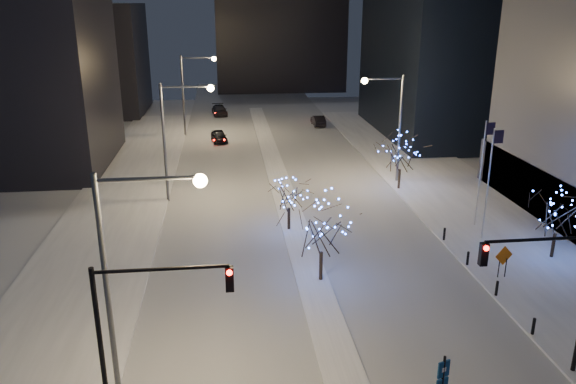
{
  "coord_description": "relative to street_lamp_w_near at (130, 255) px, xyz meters",
  "views": [
    {
      "loc": [
        -4.97,
        -19.11,
        16.16
      ],
      "look_at": [
        -1.22,
        13.57,
        5.0
      ],
      "focal_mm": 35.0,
      "sensor_mm": 36.0,
      "label": 1
    }
  ],
  "objects": [
    {
      "name": "traffic_signal_west",
      "position": [
        0.5,
        -2.0,
        -1.74
      ],
      "size": [
        5.26,
        0.43,
        7.0
      ],
      "color": "black",
      "rests_on": "ground"
    },
    {
      "name": "wayfinding_sign",
      "position": [
        12.13,
        -3.4,
        -4.57
      ],
      "size": [
        0.54,
        0.27,
        3.14
      ],
      "rotation": [
        0.0,
        0.0,
        0.36
      ],
      "color": "black",
      "rests_on": "ground"
    },
    {
      "name": "street_lamp_w_mid",
      "position": [
        0.0,
        25.0,
        0.0
      ],
      "size": [
        4.4,
        0.56,
        10.0
      ],
      "color": "#595E66",
      "rests_on": "ground"
    },
    {
      "name": "road",
      "position": [
        8.94,
        33.0,
        -6.49
      ],
      "size": [
        20.0,
        130.0,
        0.02
      ],
      "primitive_type": "cube",
      "color": "silver",
      "rests_on": "ground"
    },
    {
      "name": "car_near",
      "position": [
        3.24,
        46.14,
        -5.79
      ],
      "size": [
        2.27,
        4.34,
        1.41
      ],
      "primitive_type": "imported",
      "rotation": [
        0.0,
        0.0,
        0.15
      ],
      "color": "black",
      "rests_on": "ground"
    },
    {
      "name": "east_sidewalk",
      "position": [
        23.94,
        18.0,
        -6.42
      ],
      "size": [
        10.0,
        90.0,
        0.15
      ],
      "primitive_type": "cube",
      "color": "white",
      "rests_on": "ground"
    },
    {
      "name": "street_lamp_w_far",
      "position": [
        0.0,
        50.0,
        0.0
      ],
      "size": [
        4.4,
        0.56,
        10.0
      ],
      "color": "#595E66",
      "rests_on": "ground"
    },
    {
      "name": "holiday_tree_plaza_near",
      "position": [
        25.19,
        10.52,
        -3.32
      ],
      "size": [
        4.09,
        4.09,
        4.7
      ],
      "color": "black",
      "rests_on": "east_sidewalk"
    },
    {
      "name": "street_lamp_w_near",
      "position": [
        0.0,
        0.0,
        0.0
      ],
      "size": [
        4.4,
        0.56,
        10.0
      ],
      "color": "#595E66",
      "rests_on": "ground"
    },
    {
      "name": "bollards",
      "position": [
        19.14,
        8.0,
        -5.9
      ],
      "size": [
        0.16,
        12.16,
        0.9
      ],
      "color": "black",
      "rests_on": "east_sidewalk"
    },
    {
      "name": "holiday_tree_median_far",
      "position": [
        8.44,
        17.31,
        -3.6
      ],
      "size": [
        3.42,
        3.42,
        4.1
      ],
      "color": "black",
      "rests_on": "median"
    },
    {
      "name": "construction_sign",
      "position": [
        20.5,
        8.13,
        -5.1
      ],
      "size": [
        1.24,
        0.33,
        2.07
      ],
      "rotation": [
        0.0,
        0.0,
        0.23
      ],
      "color": "black",
      "rests_on": "east_sidewalk"
    },
    {
      "name": "west_sidewalk",
      "position": [
        -5.06,
        18.0,
        -6.42
      ],
      "size": [
        8.0,
        90.0,
        0.15
      ],
      "primitive_type": "cube",
      "color": "white",
      "rests_on": "ground"
    },
    {
      "name": "filler_west_far",
      "position": [
        -17.06,
        68.0,
        1.5
      ],
      "size": [
        18.0,
        16.0,
        16.0
      ],
      "primitive_type": "cube",
      "color": "black",
      "rests_on": "ground"
    },
    {
      "name": "street_lamp_east",
      "position": [
        19.02,
        28.0,
        -0.05
      ],
      "size": [
        3.9,
        0.56,
        10.0
      ],
      "color": "#595E66",
      "rests_on": "ground"
    },
    {
      "name": "holiday_tree_median_near",
      "position": [
        9.44,
        9.12,
        -2.99
      ],
      "size": [
        4.94,
        4.94,
        5.23
      ],
      "color": "black",
      "rests_on": "median"
    },
    {
      "name": "car_far",
      "position": [
        3.27,
        63.28,
        -5.77
      ],
      "size": [
        2.56,
        5.22,
        1.46
      ],
      "primitive_type": "imported",
      "rotation": [
        0.0,
        0.0,
        0.11
      ],
      "color": "black",
      "rests_on": "ground"
    },
    {
      "name": "flagpoles",
      "position": [
        22.3,
        15.25,
        -1.7
      ],
      "size": [
        1.35,
        2.6,
        8.0
      ],
      "color": "silver",
      "rests_on": "east_sidewalk"
    },
    {
      "name": "car_mid",
      "position": [
        16.78,
        54.16,
        -5.8
      ],
      "size": [
        1.56,
        4.27,
        1.4
      ],
      "primitive_type": "imported",
      "rotation": [
        0.0,
        0.0,
        3.16
      ],
      "color": "black",
      "rests_on": "ground"
    },
    {
      "name": "holiday_tree_plaza_far",
      "position": [
        19.44,
        25.71,
        -2.93
      ],
      "size": [
        5.69,
        5.69,
        5.38
      ],
      "color": "black",
      "rests_on": "east_sidewalk"
    },
    {
      "name": "median",
      "position": [
        8.94,
        28.0,
        -6.42
      ],
      "size": [
        2.0,
        80.0,
        0.15
      ],
      "primitive_type": "cube",
      "color": "white",
      "rests_on": "ground"
    },
    {
      "name": "traffic_signal_east",
      "position": [
        17.88,
        -1.0,
        -1.74
      ],
      "size": [
        5.26,
        0.43,
        7.0
      ],
      "color": "black",
      "rests_on": "ground"
    }
  ]
}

